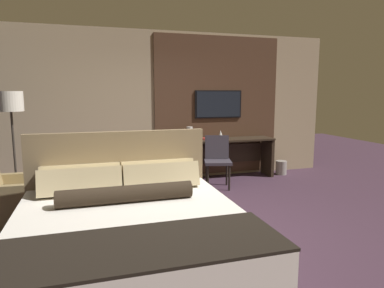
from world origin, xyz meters
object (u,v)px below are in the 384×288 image
at_px(desk, 221,151).
at_px(armchair_by_window, 13,201).
at_px(desk_chair, 217,156).
at_px(book, 208,139).
at_px(vase_tall, 190,134).
at_px(bed, 130,234).
at_px(vase_short, 221,135).
at_px(tv, 218,104).
at_px(floor_lamp, 11,111).
at_px(waste_bin, 281,168).

bearing_deg(desk, armchair_by_window, -158.65).
xyz_separation_m(desk_chair, book, (0.02, 0.57, 0.24)).
bearing_deg(desk, vase_tall, -175.74).
height_order(bed, vase_short, bed).
xyz_separation_m(bed, vase_tall, (1.47, 3.01, 0.55)).
height_order(tv, floor_lamp, tv).
bearing_deg(desk_chair, armchair_by_window, -150.74).
height_order(vase_tall, book, vase_tall).
relative_size(armchair_by_window, waste_bin, 2.82).
bearing_deg(bed, book, 58.77).
bearing_deg(waste_bin, bed, -139.06).
bearing_deg(desk, desk_chair, -118.19).
relative_size(bed, desk_chair, 2.44).
bearing_deg(tv, bed, -123.29).
bearing_deg(floor_lamp, waste_bin, 8.30).
height_order(tv, desk_chair, tv).
xyz_separation_m(armchair_by_window, book, (3.17, 1.34, 0.52)).
relative_size(armchair_by_window, vase_tall, 3.06).
bearing_deg(tv, armchair_by_window, -155.92).
relative_size(tv, book, 4.08).
height_order(bed, book, bed).
bearing_deg(vase_tall, vase_short, -6.17).
height_order(vase_tall, waste_bin, vase_tall).
height_order(bed, tv, tv).
distance_m(desk_chair, floor_lamp, 3.31).
height_order(armchair_by_window, floor_lamp, floor_lamp).
bearing_deg(vase_short, desk, 58.84).
bearing_deg(book, tv, 35.06).
bearing_deg(desk_chair, book, 103.09).
xyz_separation_m(vase_short, waste_bin, (1.35, 0.02, -0.73)).
distance_m(tv, vase_short, 0.65).
bearing_deg(floor_lamp, book, 13.68).
xyz_separation_m(bed, vase_short, (2.06, 2.94, 0.51)).
bearing_deg(book, desk_chair, -92.29).
bearing_deg(desk_chair, bed, -110.96).
distance_m(tv, floor_lamp, 3.63).
bearing_deg(waste_bin, floor_lamp, -171.70).
xyz_separation_m(armchair_by_window, vase_tall, (2.79, 1.30, 0.64)).
bearing_deg(armchair_by_window, tv, -63.76).
distance_m(bed, vase_short, 3.63).
distance_m(armchair_by_window, vase_tall, 3.14).
xyz_separation_m(desk, book, (-0.28, -0.01, 0.26)).
distance_m(bed, floor_lamp, 2.85).
bearing_deg(waste_bin, vase_short, -178.98).
bearing_deg(desk, floor_lamp, -167.30).
relative_size(tv, vase_tall, 3.73).
xyz_separation_m(bed, floor_lamp, (-1.36, 2.27, 1.06)).
relative_size(desk, vase_tall, 7.89).
bearing_deg(bed, desk, 55.08).
relative_size(vase_tall, book, 1.09).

